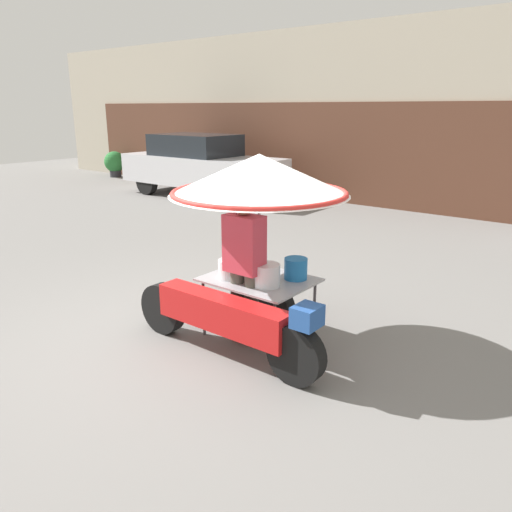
% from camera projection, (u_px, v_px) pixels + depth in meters
% --- Properties ---
extents(ground_plane, '(36.00, 36.00, 0.00)m').
position_uv_depth(ground_plane, '(194.00, 340.00, 5.08)').
color(ground_plane, slate).
extents(shopfront_building, '(28.00, 2.06, 4.16)m').
position_uv_depth(shopfront_building, '(470.00, 117.00, 11.10)').
color(shopfront_building, '#B2A893').
rests_on(shopfront_building, ground).
extents(vendor_motorcycle_cart, '(2.19, 1.74, 1.86)m').
position_uv_depth(vendor_motorcycle_cart, '(256.00, 201.00, 4.74)').
color(vendor_motorcycle_cart, black).
rests_on(vendor_motorcycle_cart, ground).
extents(vendor_person, '(0.38, 0.22, 1.51)m').
position_uv_depth(vendor_person, '(244.00, 263.00, 4.80)').
color(vendor_person, '#4C473D').
rests_on(vendor_person, ground).
extents(parked_car, '(4.55, 1.66, 1.61)m').
position_uv_depth(parked_car, '(201.00, 165.00, 13.09)').
color(parked_car, black).
rests_on(parked_car, ground).
extents(potted_plant, '(0.70, 0.70, 0.86)m').
position_uv_depth(potted_plant, '(115.00, 163.00, 16.90)').
color(potted_plant, '#2D2D33').
rests_on(potted_plant, ground).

